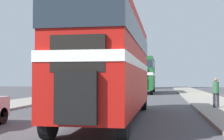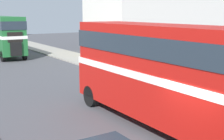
{
  "view_description": "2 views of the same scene",
  "coord_description": "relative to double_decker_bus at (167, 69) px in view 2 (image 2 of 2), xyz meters",
  "views": [
    {
      "loc": [
        3.23,
        -10.61,
        1.7
      ],
      "look_at": [
        1.08,
        2.36,
        2.1
      ],
      "focal_mm": 50.0,
      "sensor_mm": 36.0,
      "label": 1
    },
    {
      "loc": [
        -7.32,
        -6.74,
        4.74
      ],
      "look_at": [
        1.08,
        6.42,
        1.83
      ],
      "focal_mm": 50.0,
      "sensor_mm": 36.0,
      "label": 2
    }
  ],
  "objects": [
    {
      "name": "bus_distant",
      "position": [
        -0.21,
        25.7,
        0.01
      ],
      "size": [
        2.41,
        9.85,
        4.28
      ],
      "color": "#1E602D",
      "rests_on": "ground_plane"
    },
    {
      "name": "double_decker_bus",
      "position": [
        0.0,
        0.0,
        0.0
      ],
      "size": [
        2.43,
        10.99,
        4.25
      ],
      "color": "#B2140F",
      "rests_on": "ground_plane"
    },
    {
      "name": "pedestrian_walking",
      "position": [
        5.07,
        5.42,
        -1.46
      ],
      "size": [
        0.34,
        0.34,
        1.67
      ],
      "color": "#282833",
      "rests_on": "sidewalk_right"
    },
    {
      "name": "shop_building_block",
      "position": [
        17.52,
        21.25,
        2.84
      ],
      "size": [
        16.4,
        8.53,
        10.73
      ],
      "color": "silver",
      "rests_on": "ground_plane"
    }
  ]
}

